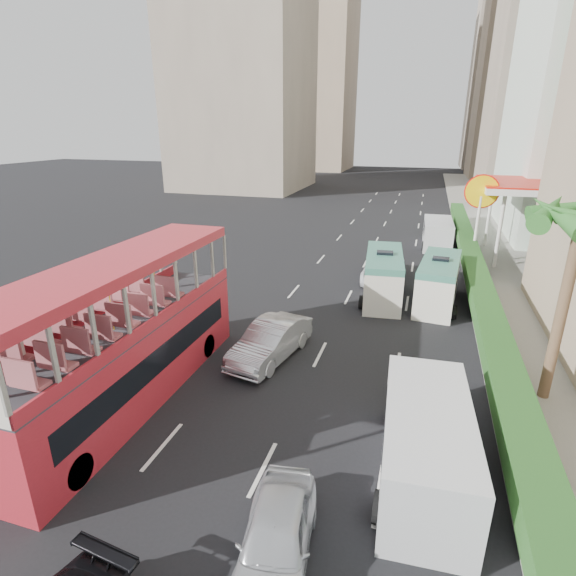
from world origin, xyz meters
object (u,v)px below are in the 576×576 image
at_px(double_decker_bus, 125,332).
at_px(car_silver_lane_b, 276,561).
at_px(van_asset, 382,281).
at_px(minibus_far, 438,282).
at_px(panel_van_near, 426,445).
at_px(shell_station, 525,222).
at_px(panel_van_far, 437,234).
at_px(palm_tree, 562,311).
at_px(car_silver_lane_a, 271,358).
at_px(minibus_near, 383,276).

relative_size(double_decker_bus, car_silver_lane_b, 2.85).
bearing_deg(van_asset, minibus_far, -45.55).
distance_m(panel_van_near, shell_station, 24.88).
bearing_deg(double_decker_bus, panel_van_far, 67.73).
distance_m(panel_van_far, shell_station, 6.32).
distance_m(minibus_far, panel_van_far, 12.87).
distance_m(car_silver_lane_b, panel_van_near, 4.75).
distance_m(car_silver_lane_b, palm_tree, 11.54).
bearing_deg(minibus_far, car_silver_lane_a, -122.73).
xyz_separation_m(van_asset, palm_tree, (6.67, -11.48, 3.38)).
bearing_deg(car_silver_lane_a, shell_station, 68.19).
height_order(panel_van_near, shell_station, shell_station).
height_order(double_decker_bus, shell_station, shell_station).
height_order(van_asset, shell_station, shell_station).
relative_size(double_decker_bus, van_asset, 2.12).
xyz_separation_m(double_decker_bus, panel_van_near, (9.86, -1.06, -1.43)).
height_order(car_silver_lane_b, shell_station, shell_station).
xyz_separation_m(panel_van_near, shell_station, (6.14, 24.06, 1.65)).
bearing_deg(car_silver_lane_b, car_silver_lane_a, 101.80).
xyz_separation_m(car_silver_lane_b, minibus_far, (3.43, 16.99, 1.22)).
xyz_separation_m(van_asset, minibus_far, (3.15, -3.06, 1.22)).
bearing_deg(minibus_far, palm_tree, -61.66).
relative_size(car_silver_lane_a, palm_tree, 0.73).
height_order(minibus_far, panel_van_far, minibus_far).
bearing_deg(van_asset, car_silver_lane_b, -92.19).
bearing_deg(minibus_near, car_silver_lane_a, -119.42).
bearing_deg(shell_station, panel_van_far, 157.90).
xyz_separation_m(minibus_near, panel_van_near, (2.47, -13.50, -0.17)).
distance_m(car_silver_lane_a, minibus_near, 9.18).
distance_m(double_decker_bus, panel_van_near, 10.02).
distance_m(car_silver_lane_b, van_asset, 20.05).
bearing_deg(minibus_far, car_silver_lane_b, -95.76).
bearing_deg(car_silver_lane_b, minibus_near, 80.14).
xyz_separation_m(double_decker_bus, palm_tree, (13.80, 4.00, 0.85)).
bearing_deg(palm_tree, car_silver_lane_b, -129.04).
xyz_separation_m(car_silver_lane_a, panel_van_far, (6.64, 21.16, 1.04)).
height_order(van_asset, panel_van_near, panel_van_near).
xyz_separation_m(double_decker_bus, minibus_far, (10.28, 12.42, -1.31)).
relative_size(car_silver_lane_a, car_silver_lane_b, 1.20).
bearing_deg(car_silver_lane_b, panel_van_near, 41.40).
bearing_deg(palm_tree, minibus_near, 127.19).
height_order(double_decker_bus, van_asset, double_decker_bus).
distance_m(panel_van_near, palm_tree, 6.80).
height_order(car_silver_lane_a, panel_van_near, panel_van_near).
relative_size(double_decker_bus, palm_tree, 1.72).
xyz_separation_m(panel_van_far, shell_station, (5.64, -2.29, 1.71)).
distance_m(minibus_near, minibus_far, 2.88).
height_order(car_silver_lane_a, minibus_near, minibus_near).
distance_m(double_decker_bus, panel_van_far, 27.37).
bearing_deg(palm_tree, double_decker_bus, -163.84).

